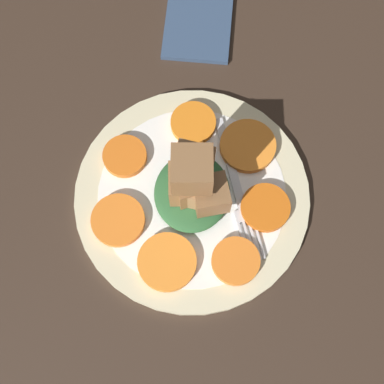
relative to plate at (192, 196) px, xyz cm
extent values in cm
cube|color=#38281E|center=(0.00, 0.00, -1.52)|extent=(120.00, 120.00, 2.00)
cylinder|color=beige|center=(0.00, 0.00, -0.02)|extent=(30.24, 30.24, 1.00)
cylinder|color=white|center=(0.00, 0.00, 0.03)|extent=(24.19, 24.19, 1.00)
cylinder|color=orange|center=(-8.16, -6.12, 1.10)|extent=(5.96, 5.96, 1.03)
cylinder|color=orange|center=(-1.04, -9.37, 1.10)|extent=(6.26, 6.26, 1.03)
cylinder|color=orange|center=(7.18, -6.66, 1.10)|extent=(7.37, 7.37, 1.03)
cylinder|color=orange|center=(9.79, 0.75, 1.10)|extent=(6.04, 6.04, 1.03)
cylinder|color=orange|center=(4.23, 9.18, 1.10)|extent=(5.74, 5.74, 1.03)
cylinder|color=orange|center=(-4.41, 8.86, 1.10)|extent=(6.76, 6.76, 1.03)
cylinder|color=orange|center=(-9.07, 2.20, 1.10)|extent=(7.26, 7.26, 1.03)
ellipsoid|color=#2D6033|center=(0.00, 0.00, 1.49)|extent=(10.67, 9.60, 1.82)
cube|color=olive|center=(-0.16, -0.28, 4.49)|extent=(5.46, 5.46, 4.18)
cube|color=#9E754C|center=(-0.52, -0.24, 4.31)|extent=(4.28, 4.28, 3.81)
cube|color=brown|center=(-1.08, -2.38, 4.46)|extent=(5.10, 5.10, 4.11)
cube|color=olive|center=(-0.06, 0.59, 4.60)|extent=(4.88, 4.88, 4.38)
cube|color=brown|center=(0.64, 0.20, 8.83)|extent=(4.95, 4.95, 4.28)
cube|color=brown|center=(0.17, -0.40, 9.41)|extent=(5.07, 5.07, 4.67)
cube|color=silver|center=(4.71, -4.55, 0.78)|extent=(12.69, 5.11, 0.40)
cube|color=silver|center=(-2.21, -6.83, 0.78)|extent=(2.22, 2.69, 0.40)
cube|color=silver|center=(-5.08, -8.82, 0.78)|extent=(4.96, 1.89, 0.40)
cube|color=silver|center=(-5.29, -8.19, 0.78)|extent=(4.96, 1.89, 0.40)
cube|color=silver|center=(-5.50, -7.56, 0.78)|extent=(4.96, 1.89, 0.40)
cube|color=silver|center=(-5.71, -6.92, 0.78)|extent=(4.96, 1.89, 0.40)
cube|color=#334766|center=(27.97, 1.58, -0.12)|extent=(15.87, 9.52, 0.80)
camera|label=1|loc=(-21.24, -2.00, 65.45)|focal=50.00mm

